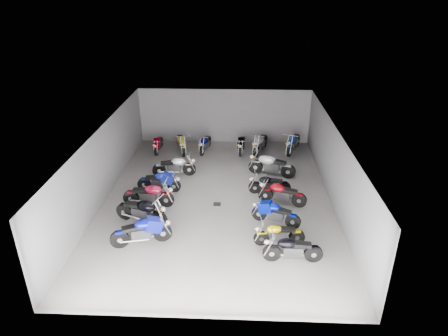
{
  "coord_description": "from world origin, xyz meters",
  "views": [
    {
      "loc": [
        0.93,
        -15.52,
        8.83
      ],
      "look_at": [
        0.23,
        1.1,
        1.0
      ],
      "focal_mm": 32.0,
      "sensor_mm": 36.0,
      "label": 1
    }
  ],
  "objects_px": {
    "motorcycle_left_d": "(149,195)",
    "motorcycle_back_e": "(260,143)",
    "motorcycle_left_e": "(159,182)",
    "motorcycle_back_c": "(205,143)",
    "motorcycle_back_d": "(242,144)",
    "motorcycle_back_b": "(181,143)",
    "motorcycle_right_b": "(279,234)",
    "motorcycle_right_e": "(269,184)",
    "motorcycle_right_d": "(282,194)",
    "motorcycle_back_a": "(158,144)",
    "motorcycle_back_f": "(293,143)",
    "motorcycle_right_a": "(292,249)",
    "motorcycle_right_f": "(271,165)",
    "motorcycle_right_c": "(275,213)",
    "motorcycle_left_c": "(142,211)",
    "motorcycle_left_b": "(142,231)",
    "motorcycle_left_f": "(175,166)",
    "drain_grate": "(217,204)"
  },
  "relations": [
    {
      "from": "motorcycle_left_b",
      "to": "motorcycle_right_f",
      "type": "height_order",
      "value": "motorcycle_right_f"
    },
    {
      "from": "motorcycle_right_b",
      "to": "motorcycle_left_f",
      "type": "bearing_deg",
      "value": 34.16
    },
    {
      "from": "motorcycle_back_e",
      "to": "motorcycle_left_c",
      "type": "bearing_deg",
      "value": 75.46
    },
    {
      "from": "motorcycle_right_e",
      "to": "motorcycle_back_b",
      "type": "height_order",
      "value": "motorcycle_back_b"
    },
    {
      "from": "motorcycle_back_c",
      "to": "motorcycle_left_f",
      "type": "bearing_deg",
      "value": 79.31
    },
    {
      "from": "motorcycle_left_c",
      "to": "motorcycle_left_f",
      "type": "relative_size",
      "value": 1.03
    },
    {
      "from": "motorcycle_left_c",
      "to": "motorcycle_right_a",
      "type": "relative_size",
      "value": 1.08
    },
    {
      "from": "motorcycle_back_a",
      "to": "motorcycle_back_f",
      "type": "distance_m",
      "value": 7.64
    },
    {
      "from": "motorcycle_back_f",
      "to": "motorcycle_left_c",
      "type": "bearing_deg",
      "value": 69.83
    },
    {
      "from": "motorcycle_right_e",
      "to": "motorcycle_right_b",
      "type": "bearing_deg",
      "value": -179.24
    },
    {
      "from": "motorcycle_back_a",
      "to": "motorcycle_back_e",
      "type": "height_order",
      "value": "motorcycle_back_e"
    },
    {
      "from": "motorcycle_back_b",
      "to": "motorcycle_right_b",
      "type": "bearing_deg",
      "value": 103.17
    },
    {
      "from": "motorcycle_left_b",
      "to": "motorcycle_right_c",
      "type": "relative_size",
      "value": 1.14
    },
    {
      "from": "motorcycle_left_e",
      "to": "motorcycle_right_f",
      "type": "bearing_deg",
      "value": 114.06
    },
    {
      "from": "motorcycle_right_f",
      "to": "motorcycle_back_d",
      "type": "height_order",
      "value": "motorcycle_right_f"
    },
    {
      "from": "motorcycle_left_e",
      "to": "motorcycle_back_c",
      "type": "relative_size",
      "value": 1.02
    },
    {
      "from": "motorcycle_left_d",
      "to": "motorcycle_right_d",
      "type": "height_order",
      "value": "motorcycle_left_d"
    },
    {
      "from": "motorcycle_left_c",
      "to": "motorcycle_back_e",
      "type": "relative_size",
      "value": 0.99
    },
    {
      "from": "motorcycle_right_a",
      "to": "motorcycle_right_c",
      "type": "distance_m",
      "value": 2.35
    },
    {
      "from": "motorcycle_left_c",
      "to": "motorcycle_back_f",
      "type": "relative_size",
      "value": 1.01
    },
    {
      "from": "motorcycle_right_f",
      "to": "motorcycle_back_e",
      "type": "relative_size",
      "value": 1.03
    },
    {
      "from": "motorcycle_right_d",
      "to": "motorcycle_back_a",
      "type": "xyz_separation_m",
      "value": [
        -6.46,
        5.68,
        -0.06
      ]
    },
    {
      "from": "motorcycle_left_e",
      "to": "motorcycle_right_f",
      "type": "distance_m",
      "value": 5.54
    },
    {
      "from": "motorcycle_left_c",
      "to": "motorcycle_back_a",
      "type": "height_order",
      "value": "motorcycle_left_c"
    },
    {
      "from": "motorcycle_left_f",
      "to": "motorcycle_back_c",
      "type": "distance_m",
      "value": 3.44
    },
    {
      "from": "drain_grate",
      "to": "motorcycle_right_f",
      "type": "xyz_separation_m",
      "value": [
        2.52,
        2.94,
        0.56
      ]
    },
    {
      "from": "motorcycle_left_d",
      "to": "motorcycle_right_b",
      "type": "xyz_separation_m",
      "value": [
        5.32,
        -2.57,
        -0.08
      ]
    },
    {
      "from": "motorcycle_back_c",
      "to": "motorcycle_back_d",
      "type": "height_order",
      "value": "motorcycle_back_c"
    },
    {
      "from": "motorcycle_left_d",
      "to": "motorcycle_right_e",
      "type": "relative_size",
      "value": 1.15
    },
    {
      "from": "motorcycle_right_a",
      "to": "motorcycle_back_b",
      "type": "height_order",
      "value": "motorcycle_back_b"
    },
    {
      "from": "motorcycle_right_e",
      "to": "motorcycle_back_b",
      "type": "distance_m",
      "value": 6.64
    },
    {
      "from": "motorcycle_left_c",
      "to": "motorcycle_left_e",
      "type": "bearing_deg",
      "value": -164.81
    },
    {
      "from": "motorcycle_right_d",
      "to": "motorcycle_right_f",
      "type": "height_order",
      "value": "motorcycle_right_f"
    },
    {
      "from": "motorcycle_left_e",
      "to": "motorcycle_back_b",
      "type": "height_order",
      "value": "motorcycle_back_b"
    },
    {
      "from": "motorcycle_left_b",
      "to": "motorcycle_right_e",
      "type": "relative_size",
      "value": 1.13
    },
    {
      "from": "motorcycle_back_f",
      "to": "motorcycle_right_a",
      "type": "bearing_deg",
      "value": 104.84
    },
    {
      "from": "motorcycle_right_a",
      "to": "motorcycle_right_f",
      "type": "bearing_deg",
      "value": 1.9
    },
    {
      "from": "motorcycle_left_b",
      "to": "motorcycle_back_b",
      "type": "bearing_deg",
      "value": 160.8
    },
    {
      "from": "motorcycle_left_d",
      "to": "motorcycle_left_e",
      "type": "xyz_separation_m",
      "value": [
        0.19,
        1.34,
        -0.05
      ]
    },
    {
      "from": "motorcycle_right_a",
      "to": "motorcycle_right_e",
      "type": "height_order",
      "value": "motorcycle_right_a"
    },
    {
      "from": "motorcycle_left_b",
      "to": "motorcycle_left_e",
      "type": "height_order",
      "value": "motorcycle_left_b"
    },
    {
      "from": "motorcycle_left_f",
      "to": "motorcycle_back_a",
      "type": "height_order",
      "value": "motorcycle_left_f"
    },
    {
      "from": "motorcycle_right_a",
      "to": "motorcycle_back_c",
      "type": "relative_size",
      "value": 1.03
    },
    {
      "from": "motorcycle_right_c",
      "to": "motorcycle_back_f",
      "type": "distance_m",
      "value": 7.69
    },
    {
      "from": "motorcycle_right_a",
      "to": "motorcycle_back_f",
      "type": "distance_m",
      "value": 9.91
    },
    {
      "from": "motorcycle_left_b",
      "to": "motorcycle_left_c",
      "type": "height_order",
      "value": "motorcycle_left_c"
    },
    {
      "from": "motorcycle_left_b",
      "to": "motorcycle_back_d",
      "type": "distance_m",
      "value": 9.65
    },
    {
      "from": "motorcycle_left_d",
      "to": "motorcycle_back_e",
      "type": "xyz_separation_m",
      "value": [
        5.0,
        6.18,
        0.02
      ]
    },
    {
      "from": "motorcycle_back_a",
      "to": "motorcycle_back_b",
      "type": "xyz_separation_m",
      "value": [
        1.31,
        -0.02,
        0.08
      ]
    },
    {
      "from": "motorcycle_left_b",
      "to": "motorcycle_left_f",
      "type": "relative_size",
      "value": 1.02
    }
  ]
}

